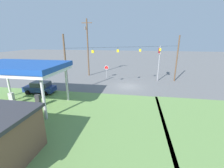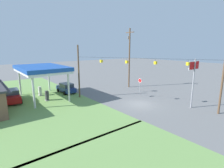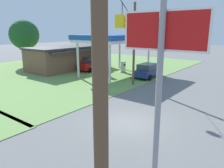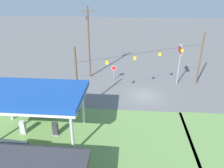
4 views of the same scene
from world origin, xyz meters
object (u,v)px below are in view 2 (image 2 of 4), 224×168
gas_station_canopy (41,69)px  car_at_pumps_front (66,88)px  car_at_pumps_rear (12,96)px  utility_pole_main (129,55)px  fuel_pump_far (40,91)px  fuel_pump_near (47,96)px  stop_sign_roadside (140,82)px  stop_sign_overhead (194,73)px

gas_station_canopy → car_at_pumps_front: (0.90, -4.27, -3.74)m
gas_station_canopy → car_at_pumps_front: gas_station_canopy is taller
car_at_pumps_rear → utility_pole_main: size_ratio=0.41×
car_at_pumps_front → utility_pole_main: size_ratio=0.38×
gas_station_canopy → fuel_pump_far: bearing=-0.1°
gas_station_canopy → fuel_pump_near: size_ratio=6.53×
car_at_pumps_rear → stop_sign_roadside: (-7.35, -19.28, 0.83)m
gas_station_canopy → fuel_pump_far: gas_station_canopy is taller
fuel_pump_near → car_at_pumps_front: size_ratio=0.35×
fuel_pump_near → utility_pole_main: bearing=-92.8°
gas_station_canopy → car_at_pumps_rear: 5.64m
fuel_pump_near → car_at_pumps_front: car_at_pumps_front is taller
fuel_pump_far → car_at_pumps_front: size_ratio=0.35×
car_at_pumps_front → utility_pole_main: utility_pole_main is taller
fuel_pump_far → utility_pole_main: utility_pole_main is taller
gas_station_canopy → stop_sign_overhead: (-16.88, -14.19, 0.10)m
stop_sign_roadside → utility_pole_main: utility_pole_main is taller
fuel_pump_near → utility_pole_main: (-0.80, -16.30, 5.71)m
fuel_pump_near → fuel_pump_far: size_ratio=1.00×
car_at_pumps_rear → utility_pole_main: utility_pole_main is taller
car_at_pumps_front → gas_station_canopy: bearing=100.2°
gas_station_canopy → fuel_pump_far: 4.29m
fuel_pump_far → car_at_pumps_rear: size_ratio=0.32×
gas_station_canopy → stop_sign_overhead: stop_sign_overhead is taller
gas_station_canopy → fuel_pump_near: 4.29m
car_at_pumps_front → utility_pole_main: 13.69m
fuel_pump_near → stop_sign_roadside: bearing=-108.6°
car_at_pumps_front → stop_sign_overhead: (-17.78, -9.92, 3.84)m
gas_station_canopy → car_at_pumps_front: size_ratio=2.26×
gas_station_canopy → stop_sign_roadside: size_ratio=4.01×
stop_sign_roadside → car_at_pumps_front: bearing=-125.7°
utility_pole_main → gas_station_canopy: bearing=81.0°
gas_station_canopy → fuel_pump_far: size_ratio=6.53×
gas_station_canopy → car_at_pumps_front: bearing=-78.1°
stop_sign_roadside → gas_station_canopy: bearing=-114.4°
gas_station_canopy → car_at_pumps_rear: size_ratio=2.11×
car_at_pumps_rear → car_at_pumps_front: bearing=96.6°
fuel_pump_near → car_at_pumps_front: (2.67, -4.27, 0.18)m
gas_station_canopy → stop_sign_overhead: 22.05m
fuel_pump_near → car_at_pumps_front: bearing=-58.0°
stop_sign_roadside → utility_pole_main: 6.41m
stop_sign_overhead → utility_pole_main: 14.56m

